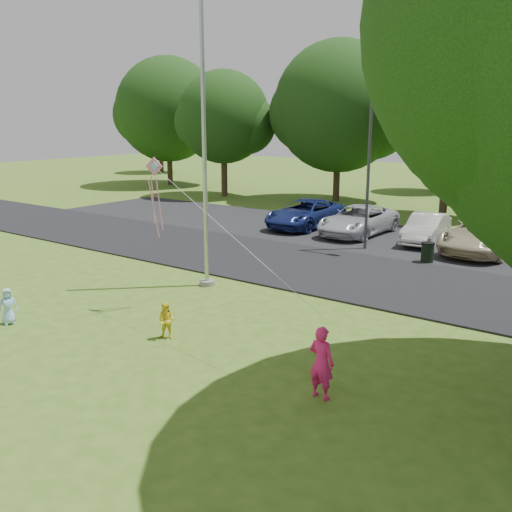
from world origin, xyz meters
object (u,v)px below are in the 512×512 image
Objects in this scene: kite at (159,186)px; trash_can at (427,253)px; child_yellow at (167,321)px; flagpole at (204,160)px; street_lamp at (375,159)px; woman at (321,363)px; child_blue at (8,306)px.

trash_can is at bearing 48.86° from kite.
trash_can is at bearing 54.99° from child_yellow.
street_lamp is at bearing 74.60° from flagpole.
kite is (-6.38, 1.96, 2.87)m from woman.
street_lamp reaches higher than child_yellow.
street_lamp is at bearing -66.61° from woman.
woman is 1.50× the size of child_blue.
kite reaches higher than trash_can.
child_blue is at bearing -107.44° from street_lamp.
street_lamp is 6.34× the size of child_blue.
child_yellow is (-2.58, -11.45, 0.07)m from trash_can.
flagpole is 1.46× the size of kite.
flagpole is at bearing 2.22° from child_blue.
child_blue is (-6.81, -13.22, 0.09)m from trash_can.
woman is (2.13, -11.88, 0.34)m from trash_can.
child_yellow is 4.59m from child_blue.
flagpole is 8.28m from street_lamp.
child_blue is at bearing 10.92° from woman.
child_blue is (-4.23, -1.77, 0.03)m from child_yellow.
flagpole is 2.80m from kite.
woman is 9.05m from child_blue.
street_lamp is at bearing 164.91° from trash_can.
woman is at bearing -70.03° from street_lamp.
flagpole is 9.93× the size of child_blue.
woman reaches higher than child_yellow.
flagpole reaches higher than child_blue.
flagpole is 1.57× the size of street_lamp.
child_blue is at bearing -117.27° from trash_can.
child_yellow is 0.14× the size of kite.
flagpole is 9.52m from trash_can.
kite is at bearing -76.35° from flagpole.
street_lamp is 13.85m from woman.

